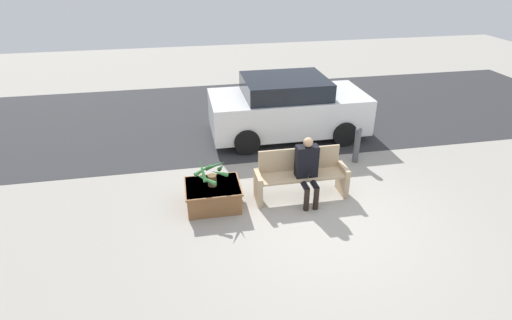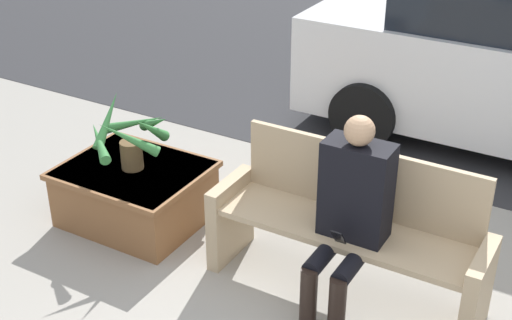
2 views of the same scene
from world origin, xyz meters
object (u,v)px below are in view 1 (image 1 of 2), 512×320
Objects in this scene: potted_plant at (212,173)px; planter_box at (213,195)px; bench at (301,175)px; parked_car at (287,107)px; bollard_post at (357,144)px; person_seated at (308,167)px.

planter_box is at bearing -42.92° from potted_plant.
parked_car is (0.48, 2.88, 0.29)m from bench.
bollard_post is (1.16, -1.76, -0.31)m from parked_car.
person_seated reaches higher than planter_box.
potted_plant is at bearing 137.08° from planter_box.
planter_box is at bearing 175.54° from person_seated.
person_seated is 1.52× the size of bollard_post.
bollard_post is at bearing 19.02° from planter_box.
potted_plant is at bearing -178.97° from bench.
bollard_post is (1.58, 1.29, -0.27)m from person_seated.
bench is at bearing 1.03° from potted_plant.
bench reaches higher than bollard_post.
bench is 2.58× the size of potted_plant.
planter_box is 1.21× the size of bollard_post.
parked_car is at bearing 80.46° from bench.
bench is 1.72m from potted_plant.
potted_plant is (-1.77, 0.14, -0.01)m from person_seated.
bench is at bearing -145.75° from bollard_post.
person_seated is at bearing -4.57° from potted_plant.
bench is 2.93m from parked_car.
parked_car reaches higher than person_seated.
parked_car is at bearing 53.02° from potted_plant.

